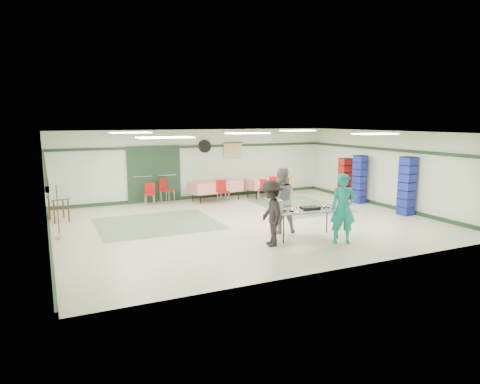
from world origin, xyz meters
name	(u,v)px	position (x,y,z in m)	size (l,w,h in m)	color
floor	(247,222)	(0.00, 0.00, 0.00)	(11.00, 11.00, 0.00)	beige
ceiling	(247,133)	(0.00, 0.00, 2.70)	(11.00, 11.00, 0.00)	silver
wall_back	(197,164)	(0.00, 4.50, 1.35)	(11.00, 11.00, 0.00)	silver
wall_front	(344,205)	(0.00, -4.50, 1.35)	(11.00, 11.00, 0.00)	silver
wall_left	(45,191)	(-5.50, 0.00, 1.35)	(9.00, 9.00, 0.00)	silver
wall_right	(388,169)	(5.50, 0.00, 1.35)	(9.00, 9.00, 0.00)	silver
trim_back	(197,146)	(0.00, 4.47, 2.05)	(11.00, 0.06, 0.10)	#1C3421
baseboard_back	(198,197)	(0.00, 4.47, 0.06)	(11.00, 0.06, 0.12)	#1C3421
trim_left	(44,162)	(-5.47, 0.00, 2.05)	(9.00, 0.06, 0.10)	#1C3421
baseboard_left	(50,242)	(-5.47, 0.00, 0.06)	(9.00, 0.06, 0.12)	#1C3421
trim_right	(389,149)	(5.47, 0.00, 2.05)	(9.00, 0.06, 0.10)	#1C3421
baseboard_right	(385,205)	(5.47, 0.00, 0.06)	(9.00, 0.06, 0.12)	#1C3421
green_patch_a	(158,223)	(-2.50, 1.00, 0.00)	(3.50, 3.00, 0.01)	slate
green_patch_b	(299,206)	(2.80, 1.50, 0.00)	(2.50, 3.50, 0.01)	slate
double_door_left	(142,175)	(-2.20, 4.44, 1.05)	(0.90, 0.06, 2.10)	gray
double_door_right	(167,174)	(-1.25, 4.44, 1.05)	(0.90, 0.06, 2.10)	gray
door_frame	(154,174)	(-1.73, 4.42, 1.05)	(2.00, 0.03, 2.15)	#1C3421
wall_fan	(205,146)	(0.30, 4.44, 2.05)	(0.50, 0.50, 0.10)	black
scroll_banner	(233,150)	(1.50, 4.44, 1.85)	(0.80, 0.02, 0.60)	tan
serving_table	(307,211)	(0.65, -2.20, 0.71)	(1.84, 0.93, 0.76)	#ACACA7
sheet_tray_right	(326,208)	(1.22, -2.26, 0.77)	(0.59, 0.45, 0.02)	silver
sheet_tray_mid	(302,209)	(0.56, -2.10, 0.77)	(0.60, 0.46, 0.02)	silver
sheet_tray_left	(289,212)	(0.05, -2.31, 0.77)	(0.55, 0.42, 0.02)	silver
baking_pan	(310,208)	(0.74, -2.23, 0.80)	(0.49, 0.30, 0.08)	black
foam_box_stack	(278,206)	(-0.18, -2.13, 0.91)	(0.22, 0.20, 0.30)	white
volunteer_teal	(343,209)	(1.22, -2.97, 0.88)	(0.64, 0.42, 1.76)	teal
volunteer_grey	(281,200)	(0.33, -1.39, 0.90)	(0.88, 0.68, 1.80)	gray
volunteer_dark	(271,213)	(-0.51, -2.39, 0.82)	(1.05, 0.61, 1.63)	black
dining_table_a	(266,183)	(2.64, 3.69, 0.57)	(1.82, 1.05, 0.77)	red
dining_table_b	(216,186)	(0.44, 3.69, 0.57)	(2.06, 1.12, 0.77)	red
chair_a	(275,185)	(2.70, 3.12, 0.54)	(0.53, 0.53, 0.87)	red
chair_b	(262,187)	(2.15, 3.11, 0.49)	(0.49, 0.49, 0.80)	red
chair_c	(286,186)	(3.23, 3.11, 0.48)	(0.37, 0.37, 0.79)	red
chair_d	(222,189)	(0.48, 3.12, 0.53)	(0.41, 0.41, 0.87)	red
chair_loose_a	(165,188)	(-1.42, 4.07, 0.57)	(0.61, 0.61, 0.93)	red
chair_loose_b	(150,192)	(-2.03, 3.96, 0.48)	(0.48, 0.48, 0.79)	red
crate_stack_blue_a	(360,179)	(5.15, 1.05, 0.89)	(0.39, 0.39, 1.78)	#192098
crate_stack_red	(345,179)	(5.15, 1.90, 0.80)	(0.41, 0.41, 1.61)	#A51C10
crate_stack_blue_b	(407,186)	(5.15, -1.23, 0.95)	(0.42, 0.42, 1.90)	#192098
printer_table	(58,201)	(-5.15, 2.65, 0.63)	(0.65, 0.87, 0.74)	brown
office_printer	(58,191)	(-5.15, 2.40, 0.96)	(0.53, 0.47, 0.42)	#AAA9A5
broom	(58,211)	(-5.23, 0.51, 0.73)	(0.03, 0.03, 1.40)	brown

